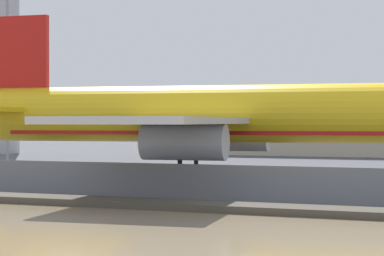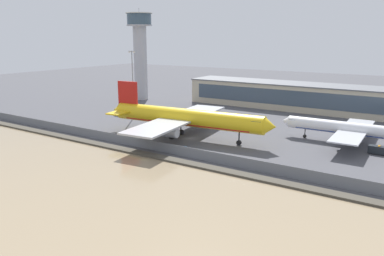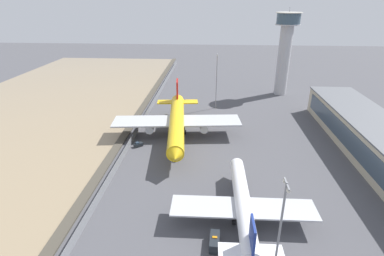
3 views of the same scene
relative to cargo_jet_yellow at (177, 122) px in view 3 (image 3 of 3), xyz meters
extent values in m
plane|color=#4C4C51|center=(2.14, 0.04, -6.43)|extent=(500.00, 500.00, 0.00)
cube|color=#474238|center=(2.14, -20.46, -6.18)|extent=(320.00, 3.00, 0.50)
cube|color=slate|center=(2.14, -15.96, -5.04)|extent=(280.00, 0.08, 2.78)
cylinder|color=slate|center=(-95.86, -15.96, -5.04)|extent=(0.10, 0.10, 2.78)
cylinder|color=slate|center=(2.14, -15.96, -5.04)|extent=(0.10, 0.10, 2.78)
cylinder|color=yellow|center=(0.81, 0.08, 0.23)|extent=(50.54, 10.26, 5.44)
cone|color=yellow|center=(27.30, 2.64, 0.23)|extent=(4.02, 5.49, 5.17)
cone|color=yellow|center=(-25.69, -2.49, 0.23)|extent=(3.99, 5.22, 4.90)
cube|color=#232D3D|center=(23.81, 2.30, 0.91)|extent=(3.42, 4.89, 1.63)
cube|color=red|center=(0.81, 0.08, -1.26)|extent=(42.93, 8.45, 0.98)
cube|color=#B7BABF|center=(-2.85, 11.84, -0.45)|extent=(13.33, 25.07, 0.54)
cube|color=#B7BABF|center=(-0.53, -12.17, -0.45)|extent=(13.33, 25.07, 0.54)
cylinder|color=#B7BABF|center=(-1.17, 10.06, -2.21)|extent=(7.29, 3.66, 2.99)
cylinder|color=#B7BABF|center=(0.78, -10.10, -2.21)|extent=(7.29, 3.66, 2.99)
cube|color=red|center=(-21.20, -2.05, 5.68)|extent=(7.56, 1.38, 9.25)
cube|color=yellow|center=(-21.62, 2.35, 0.64)|extent=(5.85, 9.29, 0.44)
cube|color=yellow|center=(-20.77, -6.45, 0.64)|extent=(5.85, 9.29, 0.44)
cylinder|color=black|center=(18.31, 1.77, -4.08)|extent=(0.38, 0.38, 3.18)
cylinder|color=black|center=(18.31, 1.77, -5.67)|extent=(1.57, 0.74, 1.52)
cylinder|color=black|center=(-2.97, 2.58, -4.08)|extent=(0.44, 0.44, 3.18)
cylinder|color=black|center=(-2.97, 2.58, -5.67)|extent=(1.86, 1.39, 1.75)
cylinder|color=black|center=(-2.42, -3.10, -4.08)|extent=(0.44, 0.44, 3.18)
cylinder|color=black|center=(-2.42, -3.10, -5.67)|extent=(1.86, 1.39, 1.75)
cylinder|color=white|center=(44.49, 20.80, -1.75)|extent=(35.18, 4.21, 3.82)
cone|color=white|center=(25.87, 20.59, -1.75)|extent=(2.52, 3.66, 3.63)
cube|color=#232D3D|center=(28.32, 20.62, -1.27)|extent=(2.14, 3.27, 1.15)
cube|color=navy|center=(44.49, 20.80, -2.80)|extent=(29.90, 3.39, 0.69)
cube|color=#B7BABF|center=(46.34, 12.38, -2.23)|extent=(7.92, 16.95, 0.38)
cube|color=#B7BABF|center=(46.15, 29.25, -2.23)|extent=(7.92, 16.95, 0.38)
cylinder|color=#B7BABF|center=(45.27, 13.72, -3.47)|extent=(4.94, 2.16, 2.10)
cylinder|color=#B7BABF|center=(45.11, 27.89, -3.47)|extent=(4.94, 2.16, 2.10)
cube|color=navy|center=(59.95, 20.97, 2.07)|extent=(5.28, 0.52, 6.49)
cube|color=white|center=(59.98, 17.88, -1.47)|extent=(3.58, 6.22, 0.31)
cube|color=white|center=(59.91, 24.06, -1.47)|extent=(3.58, 6.22, 0.31)
cylinder|color=black|center=(32.19, 20.66, -4.78)|extent=(0.27, 0.27, 2.23)
cylinder|color=black|center=(32.19, 20.66, -5.90)|extent=(1.07, 0.43, 1.07)
cylinder|color=black|center=(46.97, 18.82, -4.78)|extent=(0.31, 0.31, 2.23)
cylinder|color=black|center=(46.97, 18.82, -5.90)|extent=(1.24, 0.87, 1.23)
cylinder|color=black|center=(46.92, 22.83, -4.78)|extent=(0.31, 0.31, 2.23)
cylinder|color=black|center=(46.92, 22.83, -5.90)|extent=(1.24, 0.87, 1.23)
cube|color=#1E2328|center=(8.86, -12.96, -5.69)|extent=(3.30, 3.47, 1.11)
cube|color=#283847|center=(9.12, -13.26, -4.88)|extent=(1.70, 1.68, 0.50)
cylinder|color=black|center=(10.02, -13.27, -6.08)|extent=(0.62, 0.67, 0.70)
cylinder|color=black|center=(8.99, -14.15, -6.08)|extent=(0.62, 0.67, 0.70)
cylinder|color=black|center=(8.73, -11.76, -6.08)|extent=(0.62, 0.67, 0.70)
cylinder|color=black|center=(7.70, -12.65, -6.08)|extent=(0.62, 0.67, 0.70)
cube|color=#1E2328|center=(54.14, 14.24, -5.17)|extent=(5.30, 2.37, 2.07)
cube|color=#283847|center=(55.96, 14.14, -4.78)|extent=(1.25, 2.05, 0.83)
cube|color=orange|center=(54.14, 14.24, -4.03)|extent=(0.55, 1.07, 0.16)
cylinder|color=black|center=(55.80, 15.08, -6.01)|extent=(0.85, 0.26, 0.84)
cylinder|color=black|center=(55.70, 13.22, -6.01)|extent=(0.85, 0.26, 0.84)
cylinder|color=black|center=(52.58, 15.25, -6.01)|extent=(0.85, 0.26, 0.84)
cylinder|color=black|center=(52.48, 13.39, -6.01)|extent=(0.85, 0.26, 0.84)
cylinder|color=#ADADB2|center=(-60.15, 50.65, 11.75)|extent=(6.55, 6.55, 36.37)
cylinder|color=#ADADB2|center=(-60.15, 50.65, 30.19)|extent=(12.44, 12.44, 0.50)
cylinder|color=#384C5B|center=(-60.15, 50.65, 33.06)|extent=(11.82, 11.82, 5.24)
cylinder|color=beige|center=(-60.15, 50.65, 35.87)|extent=(13.06, 13.06, 0.40)
cylinder|color=#333338|center=(-60.15, 50.65, 37.27)|extent=(0.12, 0.12, 2.40)
cube|color=#3D4C5B|center=(16.43, 58.55, -0.46)|extent=(94.00, 0.16, 6.51)
cylinder|color=gray|center=(-33.92, 14.94, 6.56)|extent=(0.36, 0.36, 25.98)
cube|color=gray|center=(-33.92, 14.94, 19.30)|extent=(3.20, 0.24, 0.24)
cube|color=silver|center=(-35.12, 14.94, 19.00)|extent=(0.60, 0.40, 0.44)
cube|color=silver|center=(-32.72, 14.94, 19.00)|extent=(0.60, 0.40, 0.44)
cylinder|color=gray|center=(66.51, 23.82, 6.03)|extent=(0.36, 0.36, 24.93)
cube|color=gray|center=(66.51, 23.82, 18.25)|extent=(3.20, 0.24, 0.24)
cube|color=silver|center=(65.31, 23.82, 17.95)|extent=(0.60, 0.40, 0.44)
cube|color=silver|center=(67.71, 23.82, 17.95)|extent=(0.60, 0.40, 0.44)
camera|label=1|loc=(23.44, -67.20, -0.56)|focal=70.00mm
camera|label=2|loc=(63.92, -94.82, 24.57)|focal=35.00mm
camera|label=3|loc=(103.35, 12.69, 42.70)|focal=28.00mm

